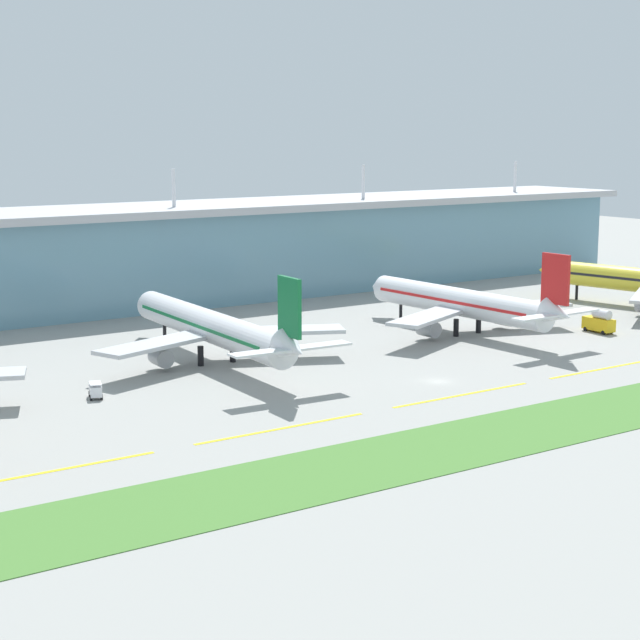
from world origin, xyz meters
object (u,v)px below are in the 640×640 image
at_px(airliner_far_middle, 463,303).
at_px(airliner_near_middle, 213,327).
at_px(baggage_cart, 95,390).
at_px(fuel_truck, 599,322).

bearing_deg(airliner_far_middle, airliner_near_middle, 175.10).
xyz_separation_m(airliner_far_middle, baggage_cart, (-84.22, -7.77, -5.18)).
bearing_deg(airliner_near_middle, airliner_far_middle, -4.90).
distance_m(airliner_near_middle, fuel_truck, 83.05).
height_order(airliner_near_middle, baggage_cart, airliner_near_middle).
relative_size(airliner_near_middle, baggage_cart, 16.49).
distance_m(fuel_truck, baggage_cart, 108.79).
bearing_deg(fuel_truck, airliner_near_middle, 165.95).
height_order(airliner_near_middle, airliner_far_middle, same).
bearing_deg(fuel_truck, airliner_far_middle, 147.79).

